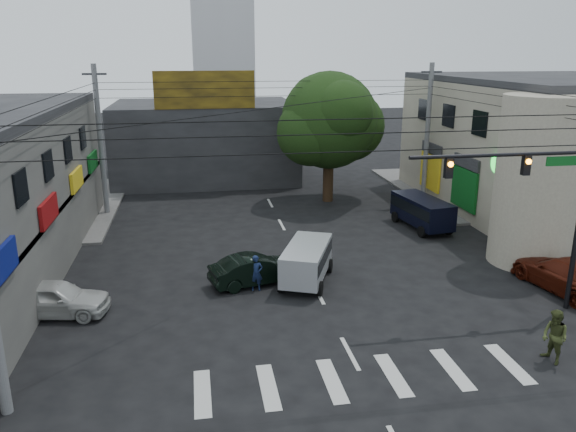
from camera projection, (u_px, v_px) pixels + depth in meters
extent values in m
plane|color=black|center=(329.00, 314.00, 21.91)|extent=(160.00, 160.00, 0.00)
cube|color=#514F4C|center=(507.00, 188.00, 41.78)|extent=(16.00, 16.00, 0.15)
cube|color=gray|center=(556.00, 147.00, 35.95)|extent=(14.00, 18.00, 8.00)
cylinder|color=gray|center=(539.00, 182.00, 26.32)|extent=(4.00, 4.00, 8.00)
cube|color=#232326|center=(205.00, 141.00, 45.03)|extent=(14.00, 10.00, 6.00)
cube|color=olive|center=(205.00, 90.00, 39.18)|extent=(7.00, 0.30, 2.60)
cylinder|color=black|center=(328.00, 169.00, 38.01)|extent=(0.70, 0.70, 4.40)
sphere|color=black|center=(329.00, 120.00, 37.08)|extent=(6.40, 6.40, 6.40)
cylinder|color=black|center=(502.00, 155.00, 20.14)|extent=(7.00, 0.14, 0.14)
cube|color=black|center=(526.00, 165.00, 20.41)|extent=(0.28, 0.22, 0.75)
cube|color=black|center=(449.00, 168.00, 19.94)|extent=(0.28, 0.22, 0.75)
sphere|color=orange|center=(529.00, 162.00, 20.24)|extent=(0.20, 0.20, 0.20)
sphere|color=orange|center=(451.00, 164.00, 19.76)|extent=(0.20, 0.20, 0.20)
cube|color=#0B5219|center=(564.00, 161.00, 20.62)|extent=(1.40, 0.06, 0.35)
cylinder|color=#59595B|center=(101.00, 142.00, 34.08)|extent=(0.32, 0.32, 9.20)
cylinder|color=#59595B|center=(427.00, 134.00, 37.42)|extent=(0.32, 0.32, 9.20)
imported|color=black|center=(255.00, 270.00, 24.65)|extent=(3.48, 4.74, 1.32)
imported|color=#B5B5B1|center=(55.00, 298.00, 21.67)|extent=(3.06, 4.70, 1.41)
imported|color=#4C160A|center=(567.00, 274.00, 23.86)|extent=(3.70, 5.85, 1.51)
imported|color=#111D3E|center=(256.00, 273.00, 23.93)|extent=(0.63, 0.47, 1.56)
imported|color=#343D1C|center=(555.00, 337.00, 18.30)|extent=(1.15, 1.02, 1.84)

